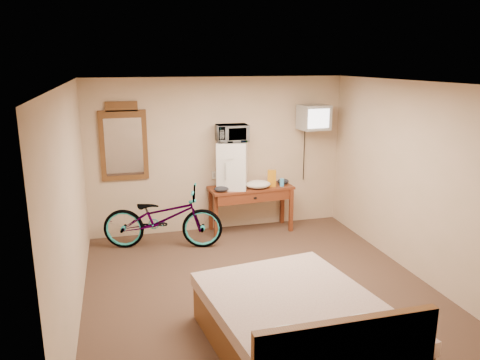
{
  "coord_description": "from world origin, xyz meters",
  "views": [
    {
      "loc": [
        -1.6,
        -5.02,
        2.74
      ],
      "look_at": [
        -0.07,
        0.68,
        1.23
      ],
      "focal_mm": 35.0,
      "sensor_mm": 36.0,
      "label": 1
    }
  ],
  "objects_px": {
    "crt_television": "(314,117)",
    "wall_mirror": "(124,143)",
    "blue_cup": "(282,182)",
    "bed": "(301,328)",
    "bicycle": "(163,218)",
    "desk": "(251,194)",
    "mini_fridge": "(232,165)",
    "microwave": "(232,133)"
  },
  "relations": [
    {
      "from": "mini_fridge",
      "to": "microwave",
      "type": "xyz_separation_m",
      "value": [
        0.0,
        0.0,
        0.51
      ]
    },
    {
      "from": "mini_fridge",
      "to": "blue_cup",
      "type": "xyz_separation_m",
      "value": [
        0.81,
        -0.1,
        -0.31
      ]
    },
    {
      "from": "desk",
      "to": "wall_mirror",
      "type": "distance_m",
      "value": 2.18
    },
    {
      "from": "mini_fridge",
      "to": "bed",
      "type": "distance_m",
      "value": 3.52
    },
    {
      "from": "desk",
      "to": "wall_mirror",
      "type": "bearing_deg",
      "value": 172.09
    },
    {
      "from": "wall_mirror",
      "to": "bed",
      "type": "bearing_deg",
      "value": -68.15
    },
    {
      "from": "wall_mirror",
      "to": "bicycle",
      "type": "bearing_deg",
      "value": -50.65
    },
    {
      "from": "desk",
      "to": "crt_television",
      "type": "height_order",
      "value": "crt_television"
    },
    {
      "from": "microwave",
      "to": "bicycle",
      "type": "height_order",
      "value": "microwave"
    },
    {
      "from": "bed",
      "to": "mini_fridge",
      "type": "bearing_deg",
      "value": 86.78
    },
    {
      "from": "desk",
      "to": "crt_television",
      "type": "xyz_separation_m",
      "value": [
        1.05,
        0.02,
        1.22
      ]
    },
    {
      "from": "desk",
      "to": "microwave",
      "type": "relative_size",
      "value": 2.85
    },
    {
      "from": "wall_mirror",
      "to": "desk",
      "type": "bearing_deg",
      "value": -7.91
    },
    {
      "from": "crt_television",
      "to": "wall_mirror",
      "type": "distance_m",
      "value": 3.05
    },
    {
      "from": "mini_fridge",
      "to": "bed",
      "type": "xyz_separation_m",
      "value": [
        -0.19,
        -3.42,
        -0.83
      ]
    },
    {
      "from": "crt_television",
      "to": "bicycle",
      "type": "distance_m",
      "value": 2.9
    },
    {
      "from": "desk",
      "to": "microwave",
      "type": "xyz_separation_m",
      "value": [
        -0.31,
        0.04,
        1.01
      ]
    },
    {
      "from": "wall_mirror",
      "to": "bicycle",
      "type": "distance_m",
      "value": 1.31
    },
    {
      "from": "mini_fridge",
      "to": "blue_cup",
      "type": "relative_size",
      "value": 6.0
    },
    {
      "from": "desk",
      "to": "bed",
      "type": "relative_size",
      "value": 0.63
    },
    {
      "from": "wall_mirror",
      "to": "bed",
      "type": "relative_size",
      "value": 0.55
    },
    {
      "from": "microwave",
      "to": "bicycle",
      "type": "relative_size",
      "value": 0.27
    },
    {
      "from": "bicycle",
      "to": "crt_television",
      "type": "bearing_deg",
      "value": -68.37
    },
    {
      "from": "microwave",
      "to": "wall_mirror",
      "type": "xyz_separation_m",
      "value": [
        -1.66,
        0.23,
        -0.11
      ]
    },
    {
      "from": "wall_mirror",
      "to": "blue_cup",
      "type": "bearing_deg",
      "value": -7.65
    },
    {
      "from": "crt_television",
      "to": "bed",
      "type": "relative_size",
      "value": 0.27
    },
    {
      "from": "mini_fridge",
      "to": "microwave",
      "type": "relative_size",
      "value": 1.55
    },
    {
      "from": "wall_mirror",
      "to": "mini_fridge",
      "type": "bearing_deg",
      "value": -7.96
    },
    {
      "from": "microwave",
      "to": "bed",
      "type": "height_order",
      "value": "microwave"
    },
    {
      "from": "crt_television",
      "to": "bed",
      "type": "distance_m",
      "value": 4.05
    },
    {
      "from": "microwave",
      "to": "bicycle",
      "type": "distance_m",
      "value": 1.69
    },
    {
      "from": "blue_cup",
      "to": "wall_mirror",
      "type": "distance_m",
      "value": 2.59
    },
    {
      "from": "blue_cup",
      "to": "bed",
      "type": "xyz_separation_m",
      "value": [
        -1.0,
        -3.32,
        -0.52
      ]
    },
    {
      "from": "blue_cup",
      "to": "wall_mirror",
      "type": "relative_size",
      "value": 0.1
    },
    {
      "from": "blue_cup",
      "to": "crt_television",
      "type": "height_order",
      "value": "crt_television"
    },
    {
      "from": "crt_television",
      "to": "wall_mirror",
      "type": "xyz_separation_m",
      "value": [
        -3.02,
        0.25,
        -0.32
      ]
    },
    {
      "from": "desk",
      "to": "microwave",
      "type": "height_order",
      "value": "microwave"
    },
    {
      "from": "crt_television",
      "to": "wall_mirror",
      "type": "bearing_deg",
      "value": 175.25
    },
    {
      "from": "microwave",
      "to": "blue_cup",
      "type": "xyz_separation_m",
      "value": [
        0.81,
        -0.1,
        -0.83
      ]
    },
    {
      "from": "blue_cup",
      "to": "bicycle",
      "type": "bearing_deg",
      "value": -172.31
    },
    {
      "from": "bicycle",
      "to": "desk",
      "type": "bearing_deg",
      "value": -63.75
    },
    {
      "from": "bicycle",
      "to": "bed",
      "type": "height_order",
      "value": "bicycle"
    }
  ]
}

